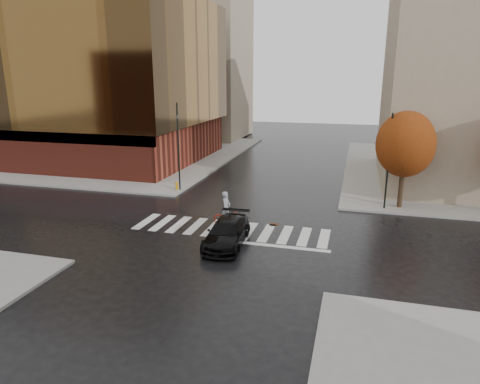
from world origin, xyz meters
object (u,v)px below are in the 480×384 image
(sedan, at_px, (227,233))
(cyclist, at_px, (227,214))
(traffic_light_nw, at_px, (178,142))
(traffic_light_ne, at_px, (389,157))
(fire_hydrant, at_px, (177,185))

(sedan, xyz_separation_m, cyclist, (-0.89, 2.95, 0.04))
(cyclist, xyz_separation_m, traffic_light_nw, (-5.91, 6.58, 3.19))
(traffic_light_nw, xyz_separation_m, traffic_light_ne, (15.30, -0.88, -0.22))
(cyclist, bearing_deg, traffic_light_nw, 47.82)
(cyclist, height_order, fire_hydrant, cyclist)
(cyclist, distance_m, traffic_light_ne, 11.38)
(traffic_light_nw, bearing_deg, sedan, 22.20)
(traffic_light_ne, height_order, fire_hydrant, traffic_light_ne)
(sedan, height_order, traffic_light_nw, traffic_light_nw)
(sedan, bearing_deg, traffic_light_ne, 42.24)
(cyclist, distance_m, fire_hydrant, 8.87)
(sedan, xyz_separation_m, traffic_light_nw, (-6.80, 9.53, 3.23))
(traffic_light_nw, bearing_deg, cyclist, 28.64)
(traffic_light_ne, bearing_deg, cyclist, 56.00)
(traffic_light_nw, bearing_deg, traffic_light_ne, 73.38)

